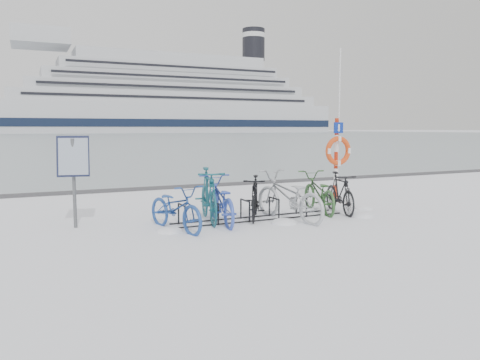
{
  "coord_description": "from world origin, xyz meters",
  "views": [
    {
      "loc": [
        -4.67,
        -9.09,
        2.0
      ],
      "look_at": [
        -0.21,
        0.6,
        0.82
      ],
      "focal_mm": 35.0,
      "sensor_mm": 36.0,
      "label": 1
    }
  ],
  "objects_px": {
    "bike_rack": "(260,211)",
    "info_board": "(73,162)",
    "lifebuoy_station": "(338,151)",
    "cruise_ferry": "(170,103)"
  },
  "relations": [
    {
      "from": "bike_rack",
      "to": "info_board",
      "type": "distance_m",
      "value": 4.04
    },
    {
      "from": "lifebuoy_station",
      "to": "cruise_ferry",
      "type": "bearing_deg",
      "value": 74.99
    },
    {
      "from": "info_board",
      "to": "lifebuoy_station",
      "type": "xyz_separation_m",
      "value": [
        6.84,
        0.58,
        0.05
      ]
    },
    {
      "from": "bike_rack",
      "to": "cruise_ferry",
      "type": "height_order",
      "value": "cruise_ferry"
    },
    {
      "from": "lifebuoy_station",
      "to": "cruise_ferry",
      "type": "xyz_separation_m",
      "value": [
        51.78,
        193.07,
        11.89
      ]
    },
    {
      "from": "bike_rack",
      "to": "info_board",
      "type": "relative_size",
      "value": 2.16
    },
    {
      "from": "lifebuoy_station",
      "to": "cruise_ferry",
      "type": "distance_m",
      "value": 200.24
    },
    {
      "from": "bike_rack",
      "to": "lifebuoy_station",
      "type": "height_order",
      "value": "lifebuoy_station"
    },
    {
      "from": "bike_rack",
      "to": "lifebuoy_station",
      "type": "distance_m",
      "value": 3.53
    },
    {
      "from": "lifebuoy_station",
      "to": "info_board",
      "type": "bearing_deg",
      "value": -175.13
    }
  ]
}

